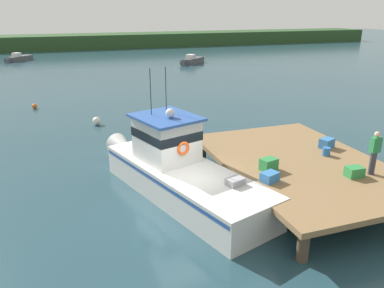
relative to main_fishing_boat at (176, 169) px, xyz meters
The scene contains 14 objects.
ground_plane 1.64m from the main_fishing_boat, 91.27° to the right, with size 200.00×200.00×0.00m, color #23424C.
dock 4.94m from the main_fishing_boat, 15.19° to the right, with size 6.00×9.00×1.20m.
main_fishing_boat is the anchor object (origin of this frame).
crate_stack_mid_dock 3.71m from the main_fishing_boat, 44.32° to the right, with size 0.60×0.44×0.34m, color #3370B2.
crate_stack_near_edge 6.74m from the main_fishing_boat, ahead, with size 0.60×0.44×0.42m, color #3370B2.
crate_single_far 3.56m from the main_fishing_boat, 28.39° to the right, with size 0.60×0.44×0.45m, color #2D8442.
crate_single_by_cleat 6.58m from the main_fishing_boat, 29.42° to the right, with size 0.60×0.44×0.37m, color #2D8442.
bait_bucket 6.23m from the main_fishing_boat, 10.62° to the right, with size 0.32×0.32×0.34m, color #2866B2.
deckhand_by_the_boat 7.31m from the main_fishing_boat, 26.69° to the right, with size 0.36×0.22×1.63m.
moored_boat_mid_harbor 46.04m from the main_fishing_boat, 101.08° to the left, with size 3.55×4.03×1.14m.
moored_boat_far_right 37.01m from the main_fishing_boat, 69.79° to the left, with size 4.24×3.92×1.23m.
mooring_buoy_inshore 10.73m from the main_fishing_boat, 100.79° to the left, with size 0.51×0.51×0.51m, color silver.
mooring_buoy_spare_mooring 17.27m from the main_fishing_boat, 109.79° to the left, with size 0.35×0.35×0.35m, color #EA5B19.
far_shoreline 60.71m from the main_fishing_boat, 90.03° to the left, with size 120.00×8.00×2.40m, color #284723.
Camera 1 is at (-3.91, -11.89, 6.95)m, focal length 35.77 mm.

